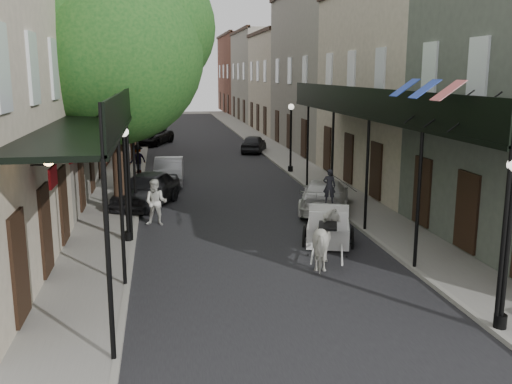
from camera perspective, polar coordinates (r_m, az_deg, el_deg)
name	(u,v)px	position (r m, az deg, el deg)	size (l,w,h in m)	color
ground	(293,309)	(13.86, 3.70, -11.56)	(140.00, 140.00, 0.00)	gray
road	(213,170)	(32.96, -4.30, 2.25)	(8.00, 90.00, 0.01)	black
sidewalk_left	(125,171)	(32.88, -13.01, 2.05)	(2.20, 90.00, 0.12)	gray
sidewalk_right	(298,166)	(33.78, 4.18, 2.58)	(2.20, 90.00, 0.12)	gray
building_row_left	(77,76)	(42.73, -17.51, 11.02)	(5.00, 80.00, 10.50)	beige
building_row_right	(314,76)	(43.92, 5.78, 11.50)	(5.00, 80.00, 10.50)	gray
gallery_left	(103,118)	(19.48, -15.03, 7.20)	(2.20, 18.05, 4.88)	black
gallery_right	(381,114)	(20.90, 12.35, 7.63)	(2.20, 18.05, 4.88)	black
tree_near	(124,45)	(22.59, -13.09, 14.08)	(7.31, 6.80, 9.63)	#382619
tree_far	(136,67)	(36.56, -11.87, 12.17)	(6.45, 6.00, 8.61)	#382619
lamppost_right_near	(508,242)	(13.02, 23.87, -4.57)	(0.32, 0.32, 3.71)	black
lamppost_left	(126,182)	(18.72, -12.87, 0.94)	(0.32, 0.32, 3.71)	black
lamppost_right_far	(291,137)	(31.37, 3.50, 5.55)	(0.32, 0.32, 3.71)	black
horse	(327,240)	(16.55, 7.16, -4.80)	(0.84, 1.85, 1.56)	silver
carriage	(329,212)	(18.84, 7.29, -2.00)	(2.05, 2.59, 2.62)	black
pedestrian_walking	(156,202)	(21.10, -9.97, -1.03)	(0.83, 0.65, 1.71)	beige
pedestrian_sidewalk_left	(138,159)	(31.62, -11.74, 3.25)	(0.99, 0.57, 1.54)	gray
car_left_near	(147,189)	(24.14, -10.89, 0.26)	(1.73, 4.29, 1.46)	black
car_left_mid	(169,171)	(28.77, -8.73, 2.05)	(1.40, 4.00, 1.32)	#A5A4AA
car_left_far	(152,136)	(44.95, -10.40, 5.50)	(2.16, 4.67, 1.30)	black
car_right_near	(325,195)	(23.03, 6.89, -0.35)	(1.85, 4.54, 1.32)	silver
car_right_far	(254,144)	(39.91, -0.23, 4.86)	(1.46, 3.62, 1.23)	black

